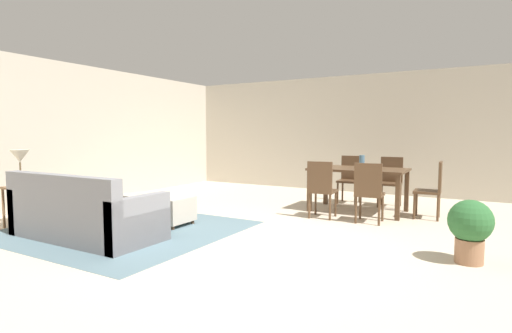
# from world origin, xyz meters

# --- Properties ---
(ground_plane) EXTENTS (10.80, 10.80, 0.00)m
(ground_plane) POSITION_xyz_m (0.00, 0.00, 0.00)
(ground_plane) COLOR beige
(wall_back) EXTENTS (9.00, 0.12, 2.70)m
(wall_back) POSITION_xyz_m (0.00, 5.00, 1.35)
(wall_back) COLOR #BCB2A0
(wall_back) RESTS_ON ground_plane
(wall_left) EXTENTS (0.12, 11.00, 2.70)m
(wall_left) POSITION_xyz_m (-4.50, 0.50, 1.35)
(wall_left) COLOR #BCB2A0
(wall_left) RESTS_ON ground_plane
(area_rug) EXTENTS (3.00, 2.80, 0.01)m
(area_rug) POSITION_xyz_m (-1.94, -0.30, 0.00)
(area_rug) COLOR slate
(area_rug) RESTS_ON ground_plane
(couch) EXTENTS (2.04, 0.92, 0.86)m
(couch) POSITION_xyz_m (-2.02, -0.89, 0.29)
(couch) COLOR gray
(couch) RESTS_ON ground_plane
(ottoman_table) EXTENTS (1.17, 0.54, 0.42)m
(ottoman_table) POSITION_xyz_m (-1.86, 0.24, 0.24)
(ottoman_table) COLOR #B7AD9E
(ottoman_table) RESTS_ON ground_plane
(side_table) EXTENTS (0.40, 0.40, 0.60)m
(side_table) POSITION_xyz_m (-3.34, -0.93, 0.47)
(side_table) COLOR brown
(side_table) RESTS_ON ground_plane
(table_lamp) EXTENTS (0.26, 0.26, 0.53)m
(table_lamp) POSITION_xyz_m (-3.34, -0.93, 1.01)
(table_lamp) COLOR brown
(table_lamp) RESTS_ON side_table
(dining_table) EXTENTS (1.59, 0.94, 0.76)m
(dining_table) POSITION_xyz_m (0.57, 2.65, 0.67)
(dining_table) COLOR #513823
(dining_table) RESTS_ON ground_plane
(dining_chair_near_left) EXTENTS (0.43, 0.43, 0.92)m
(dining_chair_near_left) POSITION_xyz_m (0.22, 1.79, 0.52)
(dining_chair_near_left) COLOR #513823
(dining_chair_near_left) RESTS_ON ground_plane
(dining_chair_near_right) EXTENTS (0.43, 0.43, 0.92)m
(dining_chair_near_right) POSITION_xyz_m (0.97, 1.81, 0.52)
(dining_chair_near_right) COLOR #513823
(dining_chair_near_right) RESTS_ON ground_plane
(dining_chair_far_left) EXTENTS (0.41, 0.41, 0.92)m
(dining_chair_far_left) POSITION_xyz_m (0.18, 3.49, 0.52)
(dining_chair_far_left) COLOR #513823
(dining_chair_far_left) RESTS_ON ground_plane
(dining_chair_far_right) EXTENTS (0.41, 0.41, 0.92)m
(dining_chair_far_right) POSITION_xyz_m (0.95, 3.47, 0.52)
(dining_chair_far_right) COLOR #513823
(dining_chair_far_right) RESTS_ON ground_plane
(dining_chair_head_east) EXTENTS (0.42, 0.42, 0.92)m
(dining_chair_head_east) POSITION_xyz_m (1.77, 2.65, 0.52)
(dining_chair_head_east) COLOR #513823
(dining_chair_head_east) RESTS_ON ground_plane
(vase_centerpiece) EXTENTS (0.09, 0.09, 0.23)m
(vase_centerpiece) POSITION_xyz_m (0.63, 2.62, 0.87)
(vase_centerpiece) COLOR slate
(vase_centerpiece) RESTS_ON dining_table
(book_on_ottoman) EXTENTS (0.30, 0.26, 0.03)m
(book_on_ottoman) POSITION_xyz_m (-1.74, 0.32, 0.43)
(book_on_ottoman) COLOR silver
(book_on_ottoman) RESTS_ON ottoman_table
(potted_plant) EXTENTS (0.44, 0.44, 0.67)m
(potted_plant) POSITION_xyz_m (2.35, 0.47, 0.39)
(potted_plant) COLOR #996B4C
(potted_plant) RESTS_ON ground_plane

